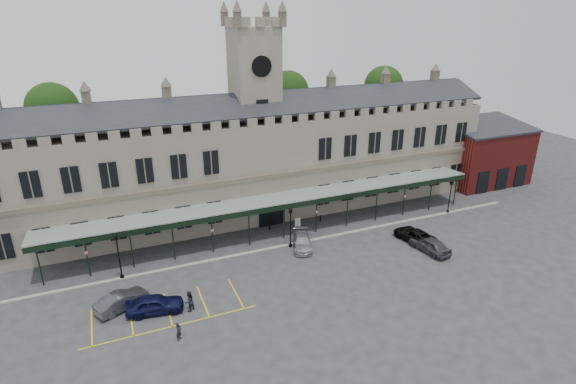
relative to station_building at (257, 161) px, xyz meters
name	(u,v)px	position (x,y,z in m)	size (l,w,h in m)	color
ground	(312,270)	(0.00, -15.91, -6.47)	(140.00, 140.00, 0.00)	#2E2E31
station_building	(257,161)	(0.00, 0.00, 0.00)	(60.00, 10.36, 17.30)	#6D685B
clock_tower	(255,107)	(0.00, 0.09, 6.64)	(5.60, 5.60, 24.80)	#6D685B
canopy	(283,218)	(0.00, -8.45, -4.06)	(50.00, 4.10, 4.30)	#8C9E93
brick_annex	(483,154)	(34.00, -2.94, -2.31)	(12.40, 8.36, 9.23)	maroon
kerb	(290,244)	(0.00, -10.41, -6.41)	(60.00, 0.40, 0.12)	gray
parking_markings	(169,313)	(-14.00, -17.41, -6.47)	(16.00, 6.00, 0.01)	gold
tree_behind_left	(53,110)	(-22.00, 9.09, 6.35)	(6.00, 6.00, 16.00)	#332314
tree_behind_mid	(288,93)	(8.00, 9.09, 6.35)	(6.00, 6.00, 16.00)	#332314
tree_behind_right	(383,87)	(24.00, 9.09, 6.35)	(6.00, 6.00, 16.00)	#332314
lamp_post_left	(118,252)	(-17.23, -10.36, -3.57)	(0.46, 0.46, 4.88)	black
lamp_post_mid	(290,223)	(-0.09, -10.78, -3.70)	(0.44, 0.44, 4.67)	black
lamp_post_right	(450,193)	(21.62, -10.36, -3.82)	(0.42, 0.42, 4.46)	black
traffic_cone	(433,245)	(13.86, -16.93, -6.15)	(0.41, 0.41, 0.65)	#DF4307
sign_board	(298,222)	(2.65, -6.56, -5.93)	(0.64, 0.21, 1.11)	black
bollard_left	(270,226)	(-0.75, -6.16, -6.00)	(0.17, 0.17, 0.94)	black
bollard_right	(321,218)	(5.75, -6.40, -6.06)	(0.15, 0.15, 0.82)	black
car_left_a	(155,304)	(-15.00, -16.88, -5.67)	(1.89, 4.70, 1.60)	black
car_left_b	(122,300)	(-17.50, -15.20, -5.72)	(1.59, 4.56, 1.50)	#36383D
car_taxi	(302,242)	(1.00, -11.43, -5.79)	(1.91, 4.69, 1.36)	gray
car_van	(415,235)	(13.00, -14.89, -5.76)	(2.34, 5.08, 1.41)	black
car_right_a	(430,245)	(13.00, -17.40, -5.67)	(1.89, 4.71, 1.60)	#36383D
person_a	(179,331)	(-13.77, -21.12, -5.69)	(0.57, 0.37, 1.56)	black
person_b	(189,301)	(-12.30, -17.76, -5.53)	(0.91, 0.71, 1.87)	black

